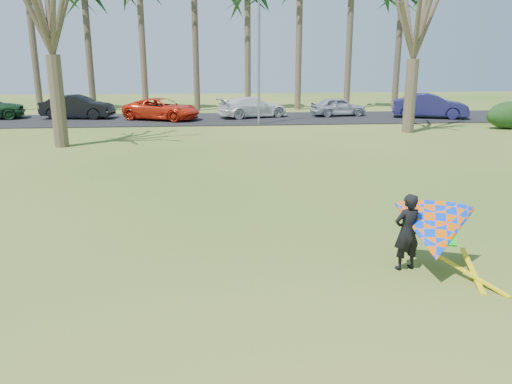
{
  "coord_description": "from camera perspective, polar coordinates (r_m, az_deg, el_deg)",
  "views": [
    {
      "loc": [
        -1.0,
        -8.97,
        4.09
      ],
      "look_at": [
        0.0,
        2.0,
        1.1
      ],
      "focal_mm": 35.0,
      "sensor_mm": 36.0,
      "label": 1
    }
  ],
  "objects": [
    {
      "name": "ground",
      "position": [
        9.91,
        1.06,
        -9.19
      ],
      "size": [
        100.0,
        100.0,
        0.0
      ],
      "primitive_type": "plane",
      "color": "#205512",
      "rests_on": "ground"
    },
    {
      "name": "parking_strip",
      "position": [
        34.23,
        -3.54,
        8.34
      ],
      "size": [
        46.0,
        7.0,
        0.06
      ],
      "primitive_type": "cube",
      "color": "black",
      "rests_on": "ground"
    },
    {
      "name": "bare_tree_right",
      "position": [
        29.24,
        17.96,
        19.35
      ],
      "size": [
        6.27,
        6.27,
        9.21
      ],
      "color": "brown",
      "rests_on": "ground"
    },
    {
      "name": "streetlight",
      "position": [
        31.14,
        0.64,
        15.87
      ],
      "size": [
        2.28,
        0.18,
        8.0
      ],
      "color": "gray",
      "rests_on": "ground"
    },
    {
      "name": "hedge_near",
      "position": [
        33.1,
        27.2,
        7.77
      ],
      "size": [
        3.06,
        1.39,
        1.53
      ],
      "primitive_type": "ellipsoid",
      "color": "#153312",
      "rests_on": "ground"
    },
    {
      "name": "hedge_far",
      "position": [
        35.52,
        26.94,
        8.08
      ],
      "size": [
        2.51,
        1.18,
        1.4
      ],
      "primitive_type": "ellipsoid",
      "color": "black",
      "rests_on": "ground"
    },
    {
      "name": "car_1",
      "position": [
        36.15,
        -19.73,
        9.15
      ],
      "size": [
        4.92,
        2.29,
        1.56
      ],
      "primitive_type": "imported",
      "rotation": [
        0.0,
        0.0,
        1.43
      ],
      "color": "black",
      "rests_on": "parking_strip"
    },
    {
      "name": "car_2",
      "position": [
        33.95,
        -10.71,
        9.3
      ],
      "size": [
        5.57,
        4.2,
        1.4
      ],
      "primitive_type": "imported",
      "rotation": [
        0.0,
        0.0,
        1.15
      ],
      "color": "red",
      "rests_on": "parking_strip"
    },
    {
      "name": "car_3",
      "position": [
        34.78,
        -0.36,
        9.69
      ],
      "size": [
        5.19,
        3.39,
        1.4
      ],
      "primitive_type": "imported",
      "rotation": [
        0.0,
        0.0,
        1.9
      ],
      "color": "silver",
      "rests_on": "parking_strip"
    },
    {
      "name": "car_4",
      "position": [
        36.11,
        9.37,
        9.62
      ],
      "size": [
        3.99,
        2.01,
        1.3
      ],
      "primitive_type": "imported",
      "rotation": [
        0.0,
        0.0,
        1.7
      ],
      "color": "#A3A8B0",
      "rests_on": "parking_strip"
    },
    {
      "name": "car_5",
      "position": [
        36.46,
        19.26,
        9.29
      ],
      "size": [
        5.22,
        3.27,
        1.63
      ],
      "primitive_type": "imported",
      "rotation": [
        0.0,
        0.0,
        1.23
      ],
      "color": "#1D1B51",
      "rests_on": "parking_strip"
    },
    {
      "name": "kite_flyer",
      "position": [
        10.18,
        19.54,
        -4.35
      ],
      "size": [
        2.13,
        2.39,
        2.02
      ],
      "color": "black",
      "rests_on": "ground"
    }
  ]
}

